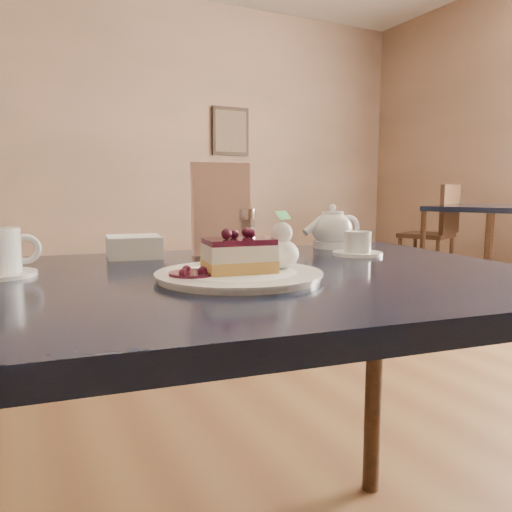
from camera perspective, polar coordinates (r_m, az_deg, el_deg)
name	(u,v)px	position (r m, az deg, el deg)	size (l,w,h in m)	color
main_table	(231,315)	(0.97, -2.85, -6.78)	(1.32, 0.96, 0.77)	black
dessert_plate	(239,275)	(0.91, -1.96, -2.24)	(0.29, 0.29, 0.01)	white
cheesecake_slice	(239,256)	(0.90, -1.97, 0.04)	(0.13, 0.10, 0.06)	#E2AF5A
whipped_cream	(281,254)	(0.94, 2.93, 0.22)	(0.07, 0.07, 0.06)	white
berry_sauce	(192,274)	(0.88, -7.31, -2.02)	(0.08, 0.08, 0.01)	#461326
tea_set	(336,233)	(1.37, 9.18, 2.62)	(0.16, 0.28, 0.11)	white
menu_card	(221,209)	(1.24, -4.03, 5.37)	(0.14, 0.03, 0.23)	beige
sugar_shaker	(243,230)	(1.27, -1.49, 2.94)	(0.06, 0.06, 0.11)	white
napkin_stack	(134,247)	(1.23, -13.78, 1.06)	(0.12, 0.12, 0.05)	white
bg_table_far_right	(487,287)	(4.86, 24.86, -3.27)	(1.31, 1.93, 1.28)	black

